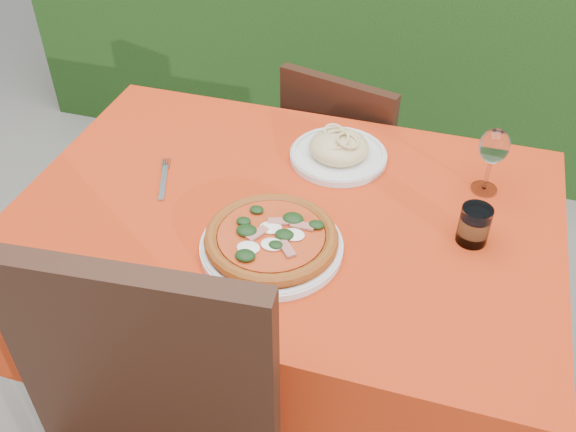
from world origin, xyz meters
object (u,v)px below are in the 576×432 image
(fork, at_px, (163,183))
(water_glass, at_px, (474,227))
(pizza_plate, at_px, (271,240))
(wine_glass, at_px, (494,149))
(pasta_plate, at_px, (339,151))
(chair_far, at_px, (346,165))

(fork, bearing_deg, water_glass, -20.19)
(pizza_plate, relative_size, wine_glass, 1.87)
(pizza_plate, distance_m, pasta_plate, 0.38)
(chair_far, xyz_separation_m, pasta_plate, (0.05, -0.36, 0.30))
(pasta_plate, bearing_deg, wine_glass, -3.83)
(chair_far, relative_size, wine_glass, 4.78)
(water_glass, bearing_deg, pasta_plate, 148.16)
(pizza_plate, bearing_deg, wine_glass, 39.47)
(pizza_plate, xyz_separation_m, wine_glass, (0.43, 0.35, 0.09))
(chair_far, bearing_deg, wine_glass, 151.48)
(pizza_plate, distance_m, fork, 0.36)
(chair_far, xyz_separation_m, fork, (-0.34, -0.59, 0.28))
(water_glass, height_order, fork, water_glass)
(pasta_plate, distance_m, fork, 0.45)
(pizza_plate, relative_size, water_glass, 3.61)
(pizza_plate, distance_m, water_glass, 0.44)
(pizza_plate, height_order, water_glass, water_glass)
(pizza_plate, height_order, wine_glass, wine_glass)
(chair_far, relative_size, fork, 4.40)
(pizza_plate, xyz_separation_m, pasta_plate, (0.06, 0.38, -0.00))
(pizza_plate, xyz_separation_m, water_glass, (0.41, 0.16, 0.01))
(wine_glass, bearing_deg, water_glass, -94.51)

